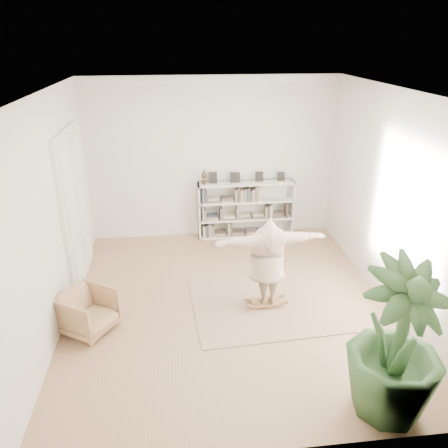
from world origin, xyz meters
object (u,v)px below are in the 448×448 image
object	(u,v)px
houseplant	(397,343)
armchair	(88,312)
bookshelf	(245,210)
rocker_board	(266,302)
person	(268,260)

from	to	relation	value
houseplant	armchair	bearing A→B (deg)	152.49
bookshelf	houseplant	world-z (taller)	houseplant
armchair	rocker_board	distance (m)	2.97
person	houseplant	size ratio (longest dim) A/B	0.94
rocker_board	person	world-z (taller)	person
bookshelf	rocker_board	bearing A→B (deg)	-92.07
bookshelf	rocker_board	xyz separation A→B (m)	(-0.11, -2.95, -0.57)
houseplant	person	bearing A→B (deg)	113.29
person	houseplant	xyz separation A→B (m)	(1.04, -2.42, 0.11)
houseplant	bookshelf	bearing A→B (deg)	99.87
bookshelf	armchair	xyz separation A→B (m)	(-3.04, -3.30, -0.29)
bookshelf	person	world-z (taller)	person
armchair	rocker_board	size ratio (longest dim) A/B	1.47
bookshelf	person	xyz separation A→B (m)	(-0.11, -2.95, 0.27)
person	bookshelf	bearing A→B (deg)	-95.58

